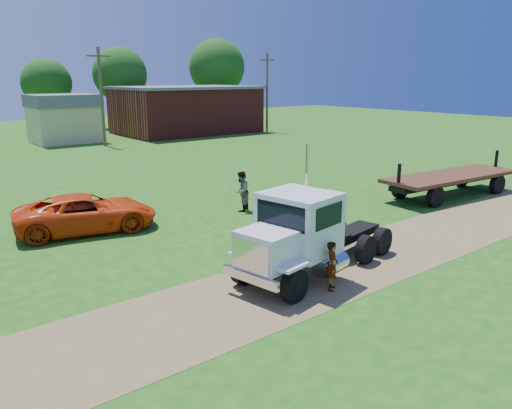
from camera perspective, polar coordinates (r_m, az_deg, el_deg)
ground at (r=17.63m, az=9.11°, el=-7.21°), size 140.00×140.00×0.00m
dirt_track at (r=17.63m, az=9.12°, el=-7.19°), size 120.00×4.20×0.01m
white_semi_tractor at (r=16.25m, az=5.15°, el=-3.50°), size 7.24×3.45×4.28m
orange_pickup at (r=22.43m, az=-18.81°, el=-0.91°), size 6.24×3.89×1.61m
flatbed_trailer at (r=29.46m, az=21.33°, el=2.71°), size 8.83×3.38×2.21m
spectator_a at (r=15.65m, az=8.69°, el=-6.96°), size 0.68×0.66×1.57m
spectator_b at (r=24.36m, az=-1.69°, el=1.51°), size 1.21×1.15×1.98m
brick_building at (r=59.34m, az=-7.96°, el=10.70°), size 15.40×10.40×5.30m
tan_shed at (r=53.59m, az=-21.08°, el=9.23°), size 6.20×5.40×4.70m
utility_poles at (r=49.43m, az=-17.25°, el=11.85°), size 42.20×0.28×9.00m
tree_row at (r=63.53m, az=-22.22°, el=13.63°), size 57.34×11.20×11.53m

